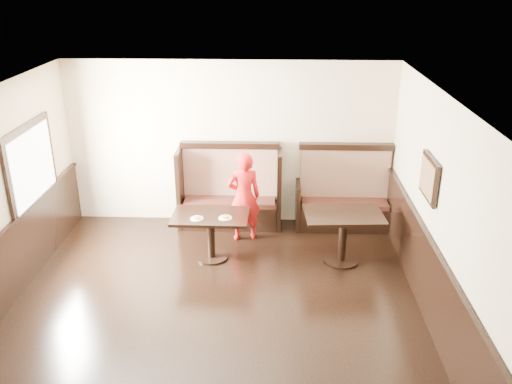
{
  "coord_description": "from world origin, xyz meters",
  "views": [
    {
      "loc": [
        0.77,
        -5.24,
        4.15
      ],
      "look_at": [
        0.48,
        2.35,
        1.0
      ],
      "focal_mm": 38.0,
      "sensor_mm": 36.0,
      "label": 1
    }
  ],
  "objects_px": {
    "booth_neighbor": "(344,200)",
    "child": "(244,197)",
    "table_main": "(211,225)",
    "booth_main": "(230,196)",
    "table_neighbor": "(343,226)"
  },
  "relations": [
    {
      "from": "booth_neighbor",
      "to": "child",
      "type": "relative_size",
      "value": 1.11
    },
    {
      "from": "booth_neighbor",
      "to": "child",
      "type": "xyz_separation_m",
      "value": [
        -1.68,
        -0.54,
        0.27
      ]
    },
    {
      "from": "table_main",
      "to": "table_neighbor",
      "type": "height_order",
      "value": "table_neighbor"
    },
    {
      "from": "table_main",
      "to": "child",
      "type": "height_order",
      "value": "child"
    },
    {
      "from": "booth_main",
      "to": "table_neighbor",
      "type": "height_order",
      "value": "booth_main"
    },
    {
      "from": "booth_main",
      "to": "child",
      "type": "xyz_separation_m",
      "value": [
        0.27,
        -0.54,
        0.22
      ]
    },
    {
      "from": "booth_main",
      "to": "table_main",
      "type": "bearing_deg",
      "value": -99.07
    },
    {
      "from": "booth_main",
      "to": "child",
      "type": "bearing_deg",
      "value": -63.45
    },
    {
      "from": "table_main",
      "to": "table_neighbor",
      "type": "bearing_deg",
      "value": 0.02
    },
    {
      "from": "table_neighbor",
      "to": "table_main",
      "type": "bearing_deg",
      "value": 175.63
    },
    {
      "from": "booth_main",
      "to": "booth_neighbor",
      "type": "bearing_deg",
      "value": -0.05
    },
    {
      "from": "table_neighbor",
      "to": "child",
      "type": "bearing_deg",
      "value": 151.72
    },
    {
      "from": "table_main",
      "to": "child",
      "type": "bearing_deg",
      "value": 56.13
    },
    {
      "from": "child",
      "to": "booth_main",
      "type": "bearing_deg",
      "value": -77.32
    },
    {
      "from": "booth_neighbor",
      "to": "table_main",
      "type": "relative_size",
      "value": 1.43
    }
  ]
}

